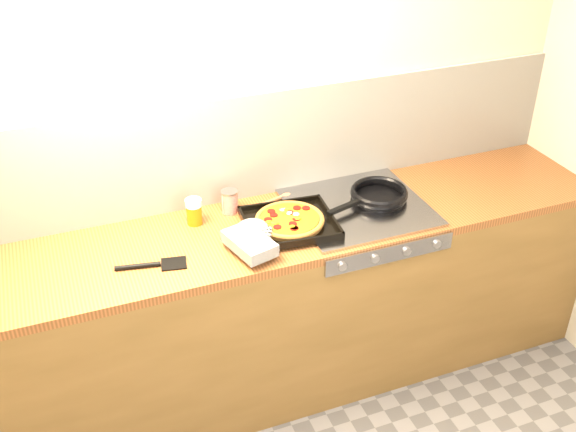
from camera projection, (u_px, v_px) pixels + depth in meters
name	position (u px, v px, depth m)	size (l,w,h in m)	color
room_shell	(242.00, 149.00, 3.01)	(3.20, 3.20, 3.20)	white
counter_run	(267.00, 309.00, 3.15)	(3.20, 0.62, 0.90)	brown
stovetop	(358.00, 208.00, 3.05)	(0.60, 0.56, 0.02)	#9D9DA2
pizza_on_tray	(278.00, 226.00, 2.85)	(0.52, 0.43, 0.07)	black
frying_pan	(378.00, 195.00, 3.08)	(0.46, 0.33, 0.04)	black
tomato_can	(230.00, 202.00, 3.00)	(0.09, 0.09, 0.11)	maroon
juice_glass	(194.00, 211.00, 2.91)	(0.08, 0.08, 0.12)	orange
wooden_spoon	(270.00, 201.00, 3.09)	(0.29, 0.11, 0.02)	#9C6342
black_spatula	(153.00, 265.00, 2.67)	(0.29, 0.10, 0.02)	black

